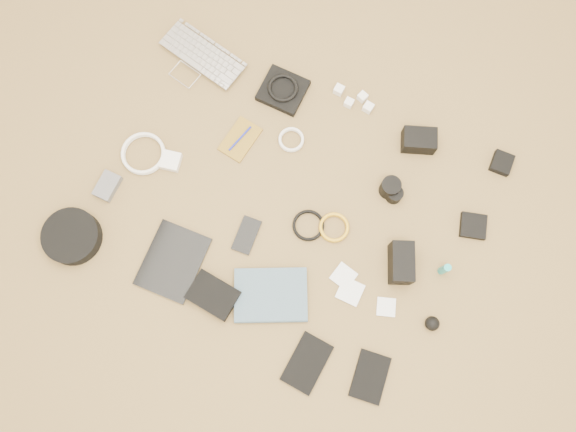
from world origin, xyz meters
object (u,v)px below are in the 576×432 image
at_px(phone, 247,235).
at_px(dslr_camera, 419,140).
at_px(headphone_case, 72,237).
at_px(tablet, 173,261).
at_px(paperback, 271,323).
at_px(laptop, 195,64).

bearing_deg(phone, dslr_camera, 49.76).
bearing_deg(headphone_case, phone, 23.74).
bearing_deg(dslr_camera, tablet, -149.69).
distance_m(headphone_case, paperback, 0.76).
distance_m(tablet, paperback, 0.40).
height_order(dslr_camera, headphone_case, dslr_camera).
bearing_deg(tablet, dslr_camera, 48.70).
height_order(laptop, paperback, laptop).
xyz_separation_m(dslr_camera, tablet, (-0.64, -0.74, -0.03)).
bearing_deg(headphone_case, tablet, 9.48).
bearing_deg(tablet, laptop, 108.36).
height_order(dslr_camera, paperback, dslr_camera).
bearing_deg(paperback, phone, 15.34).
distance_m(dslr_camera, tablet, 0.98).
distance_m(laptop, paperback, 1.01).
relative_size(laptop, tablet, 1.33).
xyz_separation_m(tablet, headphone_case, (-0.36, -0.06, 0.02)).
bearing_deg(tablet, headphone_case, -171.25).
xyz_separation_m(headphone_case, paperback, (0.76, -0.00, -0.01)).
relative_size(dslr_camera, headphone_case, 0.60).
bearing_deg(headphone_case, dslr_camera, 38.95).
xyz_separation_m(laptop, headphone_case, (-0.11, -0.77, 0.01)).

